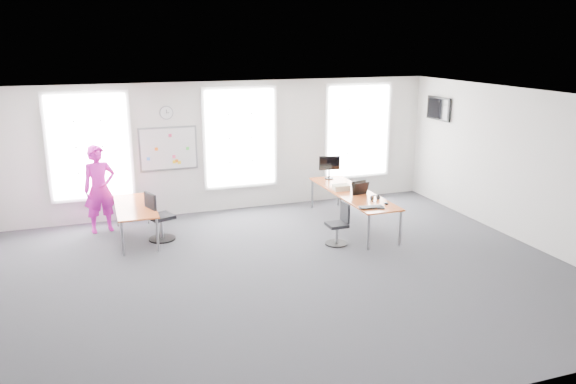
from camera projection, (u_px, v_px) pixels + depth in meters
name	position (u px, v px, depth m)	size (l,w,h in m)	color
floor	(283.00, 273.00, 9.69)	(10.00, 10.00, 0.00)	#2D2C32
ceiling	(283.00, 98.00, 8.90)	(10.00, 10.00, 0.00)	silver
wall_back	(227.00, 147.00, 12.94)	(10.00, 10.00, 0.00)	silver
wall_front	(411.00, 287.00, 5.65)	(10.00, 10.00, 0.00)	silver
wall_right	(527.00, 167.00, 10.88)	(10.00, 10.00, 0.00)	silver
window_left	(89.00, 147.00, 11.90)	(1.60, 0.06, 2.20)	white
window_mid	(240.00, 138.00, 12.95)	(1.60, 0.06, 2.20)	white
window_right	(358.00, 131.00, 13.90)	(1.60, 0.06, 2.20)	white
desk_right	(352.00, 194.00, 12.03)	(0.81, 3.02, 0.74)	#D4591E
desk_left	(135.00, 208.00, 11.23)	(0.76, 1.90, 0.69)	#D4591E
chair_right	(339.00, 226.00, 10.98)	(0.44, 0.44, 0.83)	black
chair_left	(158.00, 219.00, 11.17)	(0.58, 0.58, 1.00)	black
person	(100.00, 189.00, 11.58)	(0.67, 0.44, 1.83)	#D819B0
whiteboard	(168.00, 149.00, 12.47)	(1.20, 0.03, 0.90)	silver
wall_clock	(166.00, 113.00, 12.25)	(0.30, 0.30, 0.04)	gray
tv	(439.00, 109.00, 13.39)	(0.06, 0.90, 0.55)	black
keyboard	(372.00, 208.00, 10.88)	(0.49, 0.17, 0.02)	black
mouse	(386.00, 204.00, 11.10)	(0.08, 0.12, 0.05)	black
lens_cap	(374.00, 201.00, 11.31)	(0.07, 0.07, 0.01)	black
headphones	(375.00, 198.00, 11.43)	(0.18, 0.10, 0.11)	black
laptop_sleeve	(360.00, 188.00, 11.79)	(0.36, 0.23, 0.28)	black
paper_stack	(341.00, 187.00, 12.17)	(0.34, 0.25, 0.12)	beige
monitor	(329.00, 165.00, 13.07)	(0.48, 0.20, 0.54)	black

